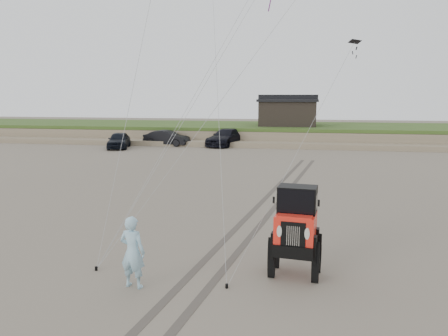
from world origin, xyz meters
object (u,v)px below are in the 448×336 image
(truck_c, at_px, (227,137))
(jeep, at_px, (295,241))
(cabin, at_px, (288,112))
(truck_a, at_px, (119,140))
(truck_b, at_px, (167,138))
(man, at_px, (133,252))

(truck_c, height_order, jeep, jeep)
(cabin, distance_m, jeep, 36.74)
(truck_a, xyz_separation_m, truck_b, (3.89, 2.87, -0.01))
(cabin, height_order, man, cabin)
(man, bearing_deg, truck_c, -75.42)
(truck_c, distance_m, jeep, 31.93)
(truck_b, xyz_separation_m, truck_c, (5.95, 0.90, 0.09))
(truck_b, relative_size, truck_c, 0.79)
(jeep, relative_size, man, 2.81)
(truck_a, distance_m, truck_b, 4.84)
(truck_a, bearing_deg, truck_b, 21.68)
(cabin, distance_m, truck_b, 13.68)
(truck_a, xyz_separation_m, truck_c, (9.84, 3.77, 0.08))
(truck_a, bearing_deg, truck_c, 6.25)
(truck_b, bearing_deg, jeep, -148.53)
(cabin, xyz_separation_m, truck_b, (-11.80, -6.46, -2.47))
(truck_a, distance_m, man, 31.57)
(truck_c, bearing_deg, man, -67.17)
(jeep, bearing_deg, truck_c, 109.91)
(cabin, height_order, truck_c, cabin)
(truck_a, relative_size, man, 2.30)
(truck_b, bearing_deg, man, -156.38)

